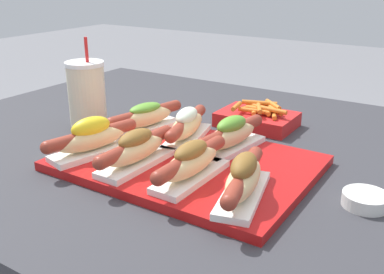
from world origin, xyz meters
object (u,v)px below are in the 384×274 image
(hot_dog_2, at_px, (191,162))
(sauce_bowl, at_px, (366,199))
(hot_dog_5, at_px, (187,125))
(fries_basket, at_px, (258,118))
(hot_dog_4, at_px, (146,117))
(serving_tray, at_px, (187,163))
(hot_dog_0, at_px, (92,138))
(hot_dog_1, at_px, (136,149))
(hot_dog_3, at_px, (243,179))
(hot_dog_6, at_px, (231,135))
(drink_cup, at_px, (87,93))

(hot_dog_2, xyz_separation_m, sauce_bowl, (0.28, 0.10, -0.04))
(hot_dog_5, bearing_deg, fries_basket, 72.12)
(sauce_bowl, bearing_deg, hot_dog_4, 173.50)
(serving_tray, bearing_deg, hot_dog_0, -154.34)
(hot_dog_1, xyz_separation_m, sauce_bowl, (0.40, 0.11, -0.04))
(serving_tray, xyz_separation_m, sauce_bowl, (0.34, 0.03, 0.00))
(hot_dog_2, height_order, hot_dog_3, hot_dog_3)
(sauce_bowl, height_order, fries_basket, fries_basket)
(hot_dog_0, xyz_separation_m, hot_dog_5, (0.12, 0.17, -0.00))
(fries_basket, bearing_deg, hot_dog_0, -115.70)
(hot_dog_5, relative_size, hot_dog_6, 0.98)
(hot_dog_2, bearing_deg, drink_cup, 158.82)
(sauce_bowl, bearing_deg, serving_tray, -174.96)
(hot_dog_1, bearing_deg, serving_tray, 51.92)
(hot_dog_6, relative_size, fries_basket, 1.16)
(serving_tray, xyz_separation_m, hot_dog_1, (-0.06, -0.08, 0.04))
(drink_cup, bearing_deg, hot_dog_1, -29.56)
(hot_dog_2, height_order, hot_dog_5, same)
(drink_cup, bearing_deg, hot_dog_3, -18.13)
(serving_tray, relative_size, hot_dog_5, 2.29)
(hot_dog_3, height_order, hot_dog_5, hot_dog_3)
(hot_dog_3, distance_m, hot_dog_4, 0.38)
(hot_dog_3, height_order, drink_cup, drink_cup)
(hot_dog_0, height_order, hot_dog_4, hot_dog_0)
(hot_dog_2, xyz_separation_m, hot_dog_3, (0.11, -0.01, 0.00))
(serving_tray, distance_m, drink_cup, 0.37)
(hot_dog_6, xyz_separation_m, drink_cup, (-0.41, -0.00, 0.03))
(hot_dog_0, distance_m, drink_cup, 0.25)
(serving_tray, distance_m, hot_dog_5, 0.11)
(hot_dog_1, xyz_separation_m, hot_dog_3, (0.23, -0.00, 0.00))
(hot_dog_5, relative_size, sauce_bowl, 2.76)
(drink_cup, bearing_deg, hot_dog_5, 0.33)
(hot_dog_4, xyz_separation_m, hot_dog_5, (0.11, -0.00, 0.00))
(hot_dog_0, height_order, fries_basket, hot_dog_0)
(hot_dog_1, bearing_deg, fries_basket, 78.89)
(hot_dog_2, xyz_separation_m, hot_dog_4, (-0.23, 0.16, -0.00))
(hot_dog_4, relative_size, hot_dog_5, 1.01)
(hot_dog_3, distance_m, hot_dog_5, 0.28)
(hot_dog_5, height_order, sauce_bowl, hot_dog_5)
(hot_dog_0, xyz_separation_m, hot_dog_1, (0.11, 0.00, -0.00))
(hot_dog_4, xyz_separation_m, hot_dog_6, (0.22, -0.00, 0.00))
(hot_dog_0, relative_size, hot_dog_2, 0.97)
(hot_dog_4, height_order, drink_cup, drink_cup)
(hot_dog_0, relative_size, hot_dog_5, 1.00)
(hot_dog_6, distance_m, sauce_bowl, 0.29)
(hot_dog_1, height_order, sauce_bowl, hot_dog_1)
(hot_dog_3, distance_m, drink_cup, 0.55)
(serving_tray, xyz_separation_m, hot_dog_0, (-0.17, -0.08, 0.04))
(hot_dog_5, distance_m, drink_cup, 0.30)
(hot_dog_4, bearing_deg, serving_tray, -27.17)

